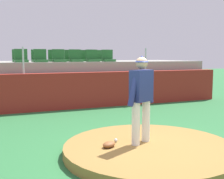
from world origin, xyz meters
name	(u,v)px	position (x,y,z in m)	size (l,w,h in m)	color
ground_plane	(150,154)	(0.00, 0.00, 0.00)	(60.00, 60.00, 0.00)	#2C6E39
pitchers_mound	(150,149)	(0.00, 0.00, 0.10)	(3.43, 3.43, 0.19)	olive
pitcher	(141,93)	(-0.11, 0.17, 1.22)	(0.79, 0.46, 1.77)	white
baseball	(116,140)	(-0.55, 0.43, 0.23)	(0.07, 0.07, 0.07)	white
fielding_glove	(109,144)	(-0.81, 0.17, 0.25)	(0.30, 0.20, 0.11)	brown
brick_barrier	(75,91)	(0.00, 5.53, 0.67)	(12.71, 0.40, 1.34)	maroon
fence_post_left	(23,60)	(-1.80, 5.53, 1.80)	(0.06, 0.06, 0.93)	silver
fence_post_right	(146,60)	(3.00, 5.53, 1.80)	(0.06, 0.06, 0.93)	silver
bleacher_platform	(60,81)	(0.00, 7.84, 0.86)	(12.52, 3.74, 1.71)	#99988F
stadium_chair_0	(21,58)	(-1.77, 6.49, 1.87)	(0.48, 0.44, 0.50)	#25602C
stadium_chair_1	(40,58)	(-1.06, 6.47, 1.87)	(0.48, 0.44, 0.50)	#25602C
stadium_chair_2	(59,58)	(-0.36, 6.46, 1.87)	(0.48, 0.44, 0.50)	#25602C
stadium_chair_3	(76,58)	(0.33, 6.51, 1.87)	(0.48, 0.44, 0.50)	#25602C
stadium_chair_4	(92,58)	(1.05, 6.51, 1.87)	(0.48, 0.44, 0.50)	#25602C
stadium_chair_5	(108,58)	(1.74, 6.48, 1.87)	(0.48, 0.44, 0.50)	#25602C
stadium_chair_6	(19,58)	(-1.78, 7.40, 1.87)	(0.48, 0.44, 0.50)	#25602C
stadium_chair_7	(38,58)	(-1.03, 7.39, 1.87)	(0.48, 0.44, 0.50)	#25602C
stadium_chair_8	(54,58)	(-0.34, 7.40, 1.87)	(0.48, 0.44, 0.50)	#25602C
stadium_chair_9	(71,58)	(0.36, 7.38, 1.87)	(0.48, 0.44, 0.50)	#25602C
stadium_chair_10	(86,58)	(1.06, 7.40, 1.87)	(0.48, 0.44, 0.50)	#25602C
stadium_chair_11	(100,58)	(1.73, 7.40, 1.87)	(0.48, 0.44, 0.50)	#25602C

